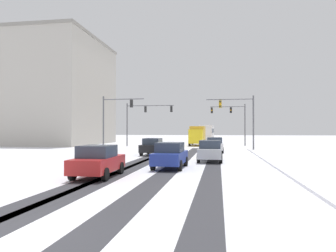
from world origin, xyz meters
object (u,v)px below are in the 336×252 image
traffic_signal_near_left (114,114)px  traffic_signal_far_left (143,115)px  traffic_signal_far_right (233,116)px  car_blue_fourth (170,155)px  traffic_signal_near_right (240,113)px  box_truck_delivery (197,135)px  car_black_second (153,146)px  car_silver_third (210,151)px  car_white_lead (215,145)px  bus_oncoming (207,132)px  office_building_far_left_block (22,93)px  car_red_fifth (98,161)px

traffic_signal_near_left → traffic_signal_far_left: same height
traffic_signal_far_right → car_blue_fourth: traffic_signal_far_right is taller
traffic_signal_near_right → box_truck_delivery: bearing=116.8°
car_black_second → car_silver_third: same height
car_white_lead → car_blue_fourth: 15.03m
car_silver_third → traffic_signal_far_right: bearing=83.8°
traffic_signal_near_right → traffic_signal_far_right: bearing=91.7°
traffic_signal_near_left → car_silver_third: traffic_signal_near_left is taller
traffic_signal_far_right → box_truck_delivery: traffic_signal_far_right is taller
car_white_lead → bus_oncoming: (-1.94, 29.84, 1.18)m
car_black_second → car_silver_third: size_ratio=1.01×
traffic_signal_far_right → car_blue_fourth: 31.49m
car_silver_third → bus_oncoming: bus_oncoming is taller
traffic_signal_far_right → car_silver_third: 26.58m
traffic_signal_near_right → car_black_second: (-8.86, -8.47, -3.58)m
traffic_signal_near_right → traffic_signal_far_left: bearing=149.8°
car_black_second → office_building_far_left_block: (-28.25, 21.20, 8.24)m
traffic_signal_far_left → office_building_far_left_block: 24.21m
traffic_signal_near_right → box_truck_delivery: (-5.87, 11.62, -2.77)m
car_red_fifth → box_truck_delivery: 34.85m
traffic_signal_far_right → office_building_far_left_block: 37.03m
car_blue_fourth → office_building_far_left_block: (-31.55, 31.59, 8.24)m
bus_oncoming → traffic_signal_far_right: bearing=-71.7°
bus_oncoming → office_building_far_left_block: (-32.18, -13.06, 7.06)m
car_silver_third → car_red_fifth: bearing=-121.3°
car_silver_third → bus_oncoming: (-1.73, 39.98, 1.18)m
traffic_signal_far_right → box_truck_delivery: (-5.52, -0.35, -2.98)m
car_blue_fourth → box_truck_delivery: box_truck_delivery is taller
bus_oncoming → box_truck_delivery: bus_oncoming is taller
traffic_signal_far_left → car_silver_third: (10.58, -22.19, -3.88)m
car_red_fifth → office_building_far_left_block: office_building_far_left_block is taller
traffic_signal_near_left → car_red_fifth: traffic_signal_near_left is taller
car_black_second → car_white_lead: bearing=37.0°
traffic_signal_near_left → car_blue_fourth: bearing=-60.8°
car_white_lead → car_black_second: bearing=-143.0°
car_silver_third → office_building_far_left_block: size_ratio=0.14×
box_truck_delivery → office_building_far_left_block: (-31.24, 1.12, 7.42)m
office_building_far_left_block → traffic_signal_near_left: bearing=-33.7°
traffic_signal_far_left → car_red_fifth: size_ratio=1.76×
car_red_fifth → car_silver_third: bearing=58.7°
car_blue_fourth → bus_oncoming: size_ratio=0.38×
traffic_signal_far_left → box_truck_delivery: bearing=24.6°
office_building_far_left_block → bus_oncoming: bearing=22.1°
car_silver_third → box_truck_delivery: size_ratio=0.55×
traffic_signal_near_right → office_building_far_left_block: (-37.11, 12.73, 4.65)m
car_black_second → box_truck_delivery: 20.32m
traffic_signal_near_right → traffic_signal_far_left: size_ratio=0.89×
traffic_signal_near_left → traffic_signal_far_left: bearing=83.3°
car_black_second → office_building_far_left_block: size_ratio=0.15×
traffic_signal_far_left → car_black_second: (4.91, -16.47, -3.88)m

